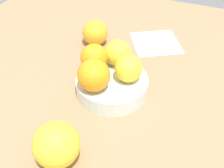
# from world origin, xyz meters

# --- Properties ---
(ground_plane) EXTENTS (1.10, 1.10, 0.02)m
(ground_plane) POSITION_xyz_m (0.00, 0.00, -0.01)
(ground_plane) COLOR #997551
(fruit_bowl) EXTENTS (0.17, 0.17, 0.04)m
(fruit_bowl) POSITION_xyz_m (0.00, 0.00, 0.02)
(fruit_bowl) COLOR silver
(fruit_bowl) RESTS_ON ground_plane
(orange_in_bowl_0) EXTENTS (0.06, 0.06, 0.06)m
(orange_in_bowl_0) POSITION_xyz_m (0.01, -0.03, 0.07)
(orange_in_bowl_0) COLOR yellow
(orange_in_bowl_0) RESTS_ON fruit_bowl
(orange_in_bowl_1) EXTENTS (0.06, 0.06, 0.06)m
(orange_in_bowl_1) POSITION_xyz_m (0.06, 0.01, 0.07)
(orange_in_bowl_1) COLOR yellow
(orange_in_bowl_1) RESTS_ON fruit_bowl
(orange_in_bowl_2) EXTENTS (0.07, 0.07, 0.07)m
(orange_in_bowl_2) POSITION_xyz_m (-0.04, 0.02, 0.07)
(orange_in_bowl_2) COLOR orange
(orange_in_bowl_2) RESTS_ON fruit_bowl
(orange_in_bowl_3) EXTENTS (0.06, 0.06, 0.06)m
(orange_in_bowl_3) POSITION_xyz_m (0.02, 0.05, 0.07)
(orange_in_bowl_3) COLOR orange
(orange_in_bowl_3) RESTS_ON fruit_bowl
(orange_loose_0) EXTENTS (0.07, 0.07, 0.07)m
(orange_loose_0) POSITION_xyz_m (0.18, 0.12, 0.04)
(orange_loose_0) COLOR #F9A823
(orange_loose_0) RESTS_ON ground_plane
(orange_loose_1) EXTENTS (0.09, 0.09, 0.09)m
(orange_loose_1) POSITION_xyz_m (-0.21, 0.02, 0.04)
(orange_loose_1) COLOR yellow
(orange_loose_1) RESTS_ON ground_plane
(folded_napkin) EXTENTS (0.18, 0.18, 0.00)m
(folded_napkin) POSITION_xyz_m (0.25, -0.04, 0.00)
(folded_napkin) COLOR silver
(folded_napkin) RESTS_ON ground_plane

